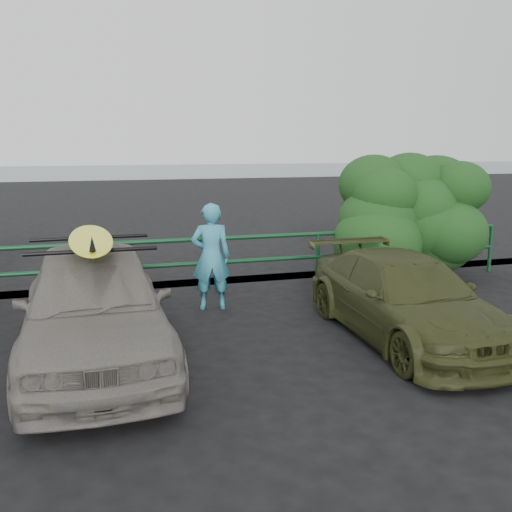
{
  "coord_description": "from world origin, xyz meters",
  "views": [
    {
      "loc": [
        -1.23,
        -5.17,
        2.71
      ],
      "look_at": [
        1.04,
        2.61,
        1.12
      ],
      "focal_mm": 40.0,
      "sensor_mm": 36.0,
      "label": 1
    }
  ],
  "objects_px": {
    "olive_vehicle": "(405,298)",
    "man": "(211,257)",
    "guardrail": "(164,267)",
    "sedan": "(94,305)",
    "surfboard": "(91,239)"
  },
  "relations": [
    {
      "from": "guardrail",
      "to": "man",
      "type": "relative_size",
      "value": 7.87
    },
    {
      "from": "sedan",
      "to": "guardrail",
      "type": "bearing_deg",
      "value": 66.88
    },
    {
      "from": "guardrail",
      "to": "sedan",
      "type": "relative_size",
      "value": 3.19
    },
    {
      "from": "sedan",
      "to": "olive_vehicle",
      "type": "bearing_deg",
      "value": -4.63
    },
    {
      "from": "guardrail",
      "to": "sedan",
      "type": "height_order",
      "value": "sedan"
    },
    {
      "from": "guardrail",
      "to": "surfboard",
      "type": "relative_size",
      "value": 5.61
    },
    {
      "from": "olive_vehicle",
      "to": "man",
      "type": "relative_size",
      "value": 2.27
    },
    {
      "from": "sedan",
      "to": "man",
      "type": "bearing_deg",
      "value": 44.92
    },
    {
      "from": "guardrail",
      "to": "olive_vehicle",
      "type": "height_order",
      "value": "olive_vehicle"
    },
    {
      "from": "guardrail",
      "to": "olive_vehicle",
      "type": "xyz_separation_m",
      "value": [
        2.96,
        -3.32,
        0.06
      ]
    },
    {
      "from": "guardrail",
      "to": "olive_vehicle",
      "type": "distance_m",
      "value": 4.45
    },
    {
      "from": "man",
      "to": "surfboard",
      "type": "height_order",
      "value": "man"
    },
    {
      "from": "guardrail",
      "to": "man",
      "type": "bearing_deg",
      "value": -59.44
    },
    {
      "from": "olive_vehicle",
      "to": "guardrail",
      "type": "bearing_deg",
      "value": 132.51
    },
    {
      "from": "surfboard",
      "to": "sedan",
      "type": "bearing_deg",
      "value": 89.15
    }
  ]
}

